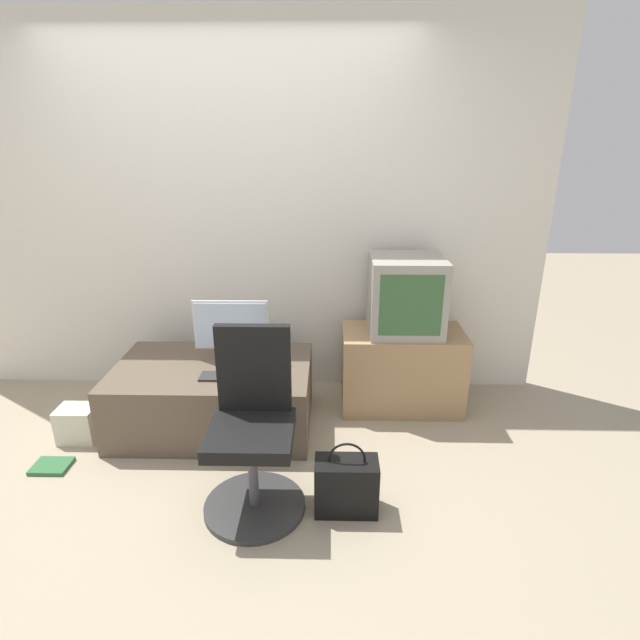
{
  "coord_description": "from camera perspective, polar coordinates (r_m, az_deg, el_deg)",
  "views": [
    {
      "loc": [
        0.67,
        -2.21,
        1.83
      ],
      "look_at": [
        0.6,
        0.88,
        0.68
      ],
      "focal_mm": 28.0,
      "sensor_mm": 36.0,
      "label": 1
    }
  ],
  "objects": [
    {
      "name": "ground_plane",
      "position": [
        2.95,
        -12.78,
        -18.64
      ],
      "size": [
        12.0,
        12.0,
        0.0
      ],
      "primitive_type": "plane",
      "color": "tan"
    },
    {
      "name": "wall_back",
      "position": [
        3.64,
        -9.52,
        11.67
      ],
      "size": [
        4.4,
        0.05,
        2.6
      ],
      "color": "silver",
      "rests_on": "ground_plane"
    },
    {
      "name": "desk",
      "position": [
        3.41,
        -11.99,
        -8.45
      ],
      "size": [
        1.26,
        0.79,
        0.43
      ],
      "color": "brown",
      "rests_on": "ground_plane"
    },
    {
      "name": "side_stand",
      "position": [
        3.58,
        9.3,
        -5.55
      ],
      "size": [
        0.84,
        0.45,
        0.57
      ],
      "color": "#A37F56",
      "rests_on": "ground_plane"
    },
    {
      "name": "main_monitor",
      "position": [
        3.29,
        -10.11,
        -1.24
      ],
      "size": [
        0.49,
        0.21,
        0.41
      ],
      "color": "silver",
      "rests_on": "desk"
    },
    {
      "name": "keyboard",
      "position": [
        3.13,
        -10.2,
        -6.37
      ],
      "size": [
        0.37,
        0.12,
        0.01
      ],
      "color": "#2D2D2D",
      "rests_on": "desk"
    },
    {
      "name": "mouse",
      "position": [
        3.06,
        -5.46,
        -6.62
      ],
      "size": [
        0.06,
        0.04,
        0.03
      ],
      "color": "silver",
      "rests_on": "desk"
    },
    {
      "name": "crt_tv",
      "position": [
        3.4,
        9.8,
        2.81
      ],
      "size": [
        0.49,
        0.46,
        0.52
      ],
      "color": "gray",
      "rests_on": "side_stand"
    },
    {
      "name": "office_chair",
      "position": [
        2.61,
        -7.67,
        -13.05
      ],
      "size": [
        0.53,
        0.53,
        0.96
      ],
      "color": "#333333",
      "rests_on": "ground_plane"
    },
    {
      "name": "cardboard_box_lower",
      "position": [
        3.58,
        -25.9,
        -10.6
      ],
      "size": [
        0.24,
        0.18,
        0.22
      ],
      "color": "beige",
      "rests_on": "ground_plane"
    },
    {
      "name": "handbag",
      "position": [
        2.69,
        3.02,
        -18.34
      ],
      "size": [
        0.32,
        0.17,
        0.41
      ],
      "color": "black",
      "rests_on": "ground_plane"
    },
    {
      "name": "book",
      "position": [
        3.43,
        -28.33,
        -14.49
      ],
      "size": [
        0.21,
        0.16,
        0.02
      ],
      "color": "#2D6638",
      "rests_on": "ground_plane"
    }
  ]
}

